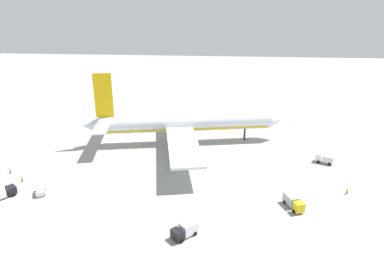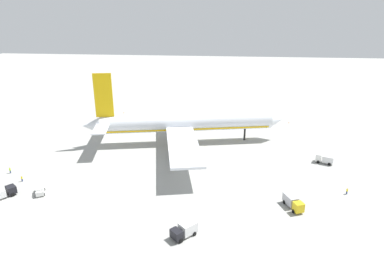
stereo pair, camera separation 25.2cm
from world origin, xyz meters
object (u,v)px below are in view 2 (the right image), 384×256
(ground_worker_2, at_px, (347,191))
(traffic_cone_0, at_px, (289,122))
(airliner, at_px, (183,123))
(ground_worker_0, at_px, (22,179))
(service_truck_3, at_px, (1,193))
(service_van, at_px, (40,190))
(traffic_cone_1, at_px, (124,113))
(ground_worker_4, at_px, (10,170))
(baggage_cart_0, at_px, (175,104))
(service_truck_2, at_px, (293,202))
(service_truck_1, at_px, (325,158))
(service_truck_0, at_px, (185,230))

(ground_worker_2, relative_size, traffic_cone_0, 2.96)
(airliner, relative_size, ground_worker_0, 42.88)
(airliner, height_order, service_truck_3, airliner)
(service_van, distance_m, traffic_cone_1, 74.08)
(ground_worker_2, distance_m, ground_worker_4, 91.46)
(service_van, relative_size, baggage_cart_0, 1.36)
(ground_worker_4, distance_m, traffic_cone_1, 65.50)
(service_van, bearing_deg, ground_worker_0, 148.51)
(airliner, xyz_separation_m, traffic_cone_1, (-34.08, 34.11, -6.93))
(service_truck_2, relative_size, traffic_cone_0, 11.79)
(service_truck_1, xyz_separation_m, ground_worker_4, (-90.67, -19.04, -0.59))
(service_truck_0, distance_m, service_truck_2, 26.88)
(service_truck_2, relative_size, service_van, 1.40)
(airliner, height_order, service_van, airliner)
(service_truck_3, relative_size, service_van, 1.45)
(service_truck_0, relative_size, service_truck_1, 1.02)
(service_truck_2, relative_size, ground_worker_0, 3.97)
(ground_worker_2, bearing_deg, traffic_cone_1, 141.48)
(service_truck_2, bearing_deg, service_truck_1, 62.63)
(service_truck_3, relative_size, traffic_cone_0, 12.24)
(ground_worker_2, bearing_deg, service_truck_0, -150.41)
(service_truck_0, height_order, traffic_cone_1, service_truck_0)
(service_truck_0, bearing_deg, ground_worker_4, 158.72)
(airliner, bearing_deg, ground_worker_0, -138.21)
(service_truck_2, distance_m, traffic_cone_0, 67.01)
(ground_worker_0, distance_m, ground_worker_4, 7.68)
(airliner, distance_m, service_van, 50.28)
(airliner, bearing_deg, ground_worker_4, -146.01)
(traffic_cone_0, height_order, traffic_cone_1, same)
(service_van, distance_m, baggage_cart_0, 93.29)
(service_truck_1, distance_m, baggage_cart_0, 86.03)
(service_truck_1, bearing_deg, traffic_cone_0, 96.33)
(airliner, xyz_separation_m, service_truck_2, (31.79, -37.92, -5.72))
(ground_worker_0, bearing_deg, service_truck_0, -19.58)
(service_truck_0, relative_size, service_truck_2, 0.86)
(service_truck_2, xyz_separation_m, service_van, (-61.83, -1.94, -0.45))
(service_truck_2, bearing_deg, service_van, -178.21)
(service_truck_2, xyz_separation_m, traffic_cone_1, (-65.87, 72.03, -1.21))
(service_truck_0, xyz_separation_m, service_truck_3, (-46.76, 8.31, -0.16))
(traffic_cone_1, bearing_deg, traffic_cone_0, -4.32)
(service_truck_0, height_order, baggage_cart_0, service_truck_0)
(service_truck_0, bearing_deg, service_truck_2, 29.96)
(service_truck_3, xyz_separation_m, baggage_cart_0, (25.45, 94.86, -0.66))
(ground_worker_0, relative_size, ground_worker_4, 0.93)
(ground_worker_0, bearing_deg, service_van, -31.49)
(service_truck_1, height_order, ground_worker_4, service_truck_1)
(baggage_cart_0, distance_m, ground_worker_2, 100.85)
(ground_worker_0, bearing_deg, service_truck_3, -87.22)
(airliner, xyz_separation_m, service_truck_1, (45.51, -11.41, -5.73))
(service_truck_1, xyz_separation_m, baggage_cart_0, (-58.32, 63.24, -0.81))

